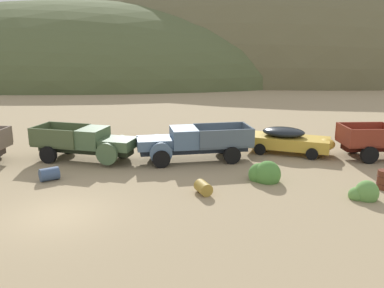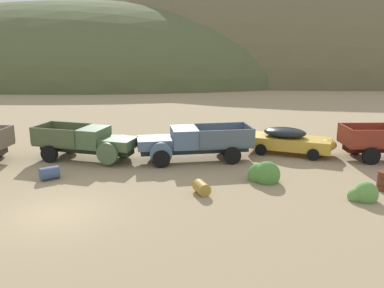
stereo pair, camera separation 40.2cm
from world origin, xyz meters
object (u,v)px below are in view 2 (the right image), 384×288
Objects in this scene: truck_chalk_blue at (187,143)px; car_faded_yellow at (292,141)px; oil_drum_tipped at (202,188)px; oil_drum_by_truck at (49,173)px; oil_drum_spare at (384,181)px; truck_weathered_green at (91,143)px.

truck_chalk_blue reaches higher than car_faded_yellow.
oil_drum_tipped is at bearing -108.79° from car_faded_yellow.
truck_chalk_blue is 7.46m from oil_drum_by_truck.
oil_drum_by_truck is at bearing -138.96° from car_faded_yellow.
oil_drum_by_truck is (-6.58, -3.44, -0.70)m from truck_chalk_blue.
oil_drum_spare is (8.24, 0.78, 0.16)m from oil_drum_tipped.
oil_drum_tipped is at bearing -12.38° from oil_drum_by_truck.
car_faded_yellow reaches higher than oil_drum_tipped.
car_faded_yellow is at bearing 22.46° from truck_weathered_green.
car_faded_yellow is 8.54m from oil_drum_tipped.
truck_weathered_green is 5.40m from truck_chalk_blue.
truck_chalk_blue is at bearing 27.65° from oil_drum_by_truck.
oil_drum_by_truck is 15.73m from oil_drum_spare.
car_faded_yellow is 6.05× the size of oil_drum_spare.
truck_weathered_green is 11.67m from car_faded_yellow.
car_faded_yellow is at bearing 116.75° from oil_drum_spare.
oil_drum_by_truck is (-1.18, -3.32, -0.71)m from truck_weathered_green.
truck_chalk_blue is 6.56× the size of oil_drum_tipped.
truck_weathered_green is at bearing -152.09° from car_faded_yellow.
oil_drum_tipped is 1.14× the size of oil_drum_spare.
truck_weathered_green is at bearing 70.47° from oil_drum_by_truck.
oil_drum_tipped is (6.28, -4.96, -0.74)m from truck_weathered_green.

